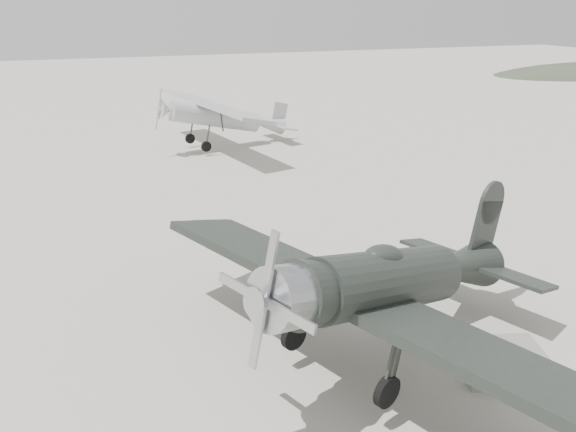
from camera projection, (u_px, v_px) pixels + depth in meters
name	position (u px, v px, depth m)	size (l,w,h in m)	color
ground	(393.00, 306.00, 15.58)	(160.00, 160.00, 0.00)	#ABA398
lowwing_monoplane	(394.00, 280.00, 12.61)	(8.92, 11.75, 3.87)	black
highwing_monoplane	(220.00, 113.00, 31.76)	(8.14, 11.38, 3.21)	#ABAFB1
equipment_block	(501.00, 362.00, 12.49)	(1.62, 1.01, 0.81)	slate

